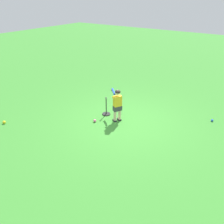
# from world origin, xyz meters

# --- Properties ---
(ground_plane) EXTENTS (40.00, 40.00, 0.00)m
(ground_plane) POSITION_xyz_m (0.00, 0.00, 0.00)
(ground_plane) COLOR #38842D
(child_batter) EXTENTS (0.64, 0.60, 1.08)m
(child_batter) POSITION_xyz_m (0.28, 0.08, 0.65)
(child_batter) COLOR #232328
(child_batter) RESTS_ON ground
(play_ball_far_left) EXTENTS (0.10, 0.10, 0.10)m
(play_ball_far_left) POSITION_xyz_m (1.90, -1.98, 0.05)
(play_ball_far_left) COLOR pink
(play_ball_far_left) RESTS_ON ground
(play_ball_by_bucket) EXTENTS (0.09, 0.09, 0.09)m
(play_ball_by_bucket) POSITION_xyz_m (0.81, 0.57, 0.05)
(play_ball_by_bucket) COLOR pink
(play_ball_by_bucket) RESTS_ON ground
(play_ball_behind_batter) EXTENTS (0.08, 0.08, 0.08)m
(play_ball_behind_batter) POSITION_xyz_m (-2.29, -1.64, 0.04)
(play_ball_behind_batter) COLOR blue
(play_ball_behind_batter) RESTS_ON ground
(play_ball_near_batter) EXTENTS (0.10, 0.10, 0.10)m
(play_ball_near_batter) POSITION_xyz_m (3.12, 2.31, 0.05)
(play_ball_near_batter) COLOR yellow
(play_ball_near_batter) RESTS_ON ground
(batting_tee) EXTENTS (0.28, 0.28, 0.62)m
(batting_tee) POSITION_xyz_m (0.82, -0.07, 0.10)
(batting_tee) COLOR black
(batting_tee) RESTS_ON ground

